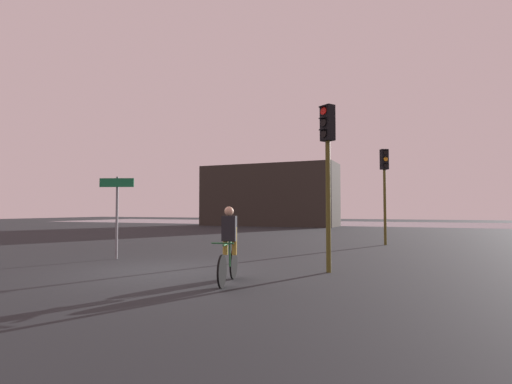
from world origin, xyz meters
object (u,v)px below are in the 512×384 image
(distant_building, at_px, (269,195))
(traffic_light_far_right, at_px, (385,178))
(traffic_light_near_right, at_px, (328,155))
(direction_sign_post, at_px, (117,205))
(cyclist, at_px, (229,244))

(distant_building, height_order, traffic_light_far_right, distant_building)
(traffic_light_near_right, relative_size, direction_sign_post, 1.61)
(traffic_light_near_right, xyz_separation_m, traffic_light_far_right, (0.59, 8.60, 0.04))
(traffic_light_near_right, bearing_deg, cyclist, 86.71)
(traffic_light_far_right, bearing_deg, distant_building, -87.53)
(traffic_light_far_right, xyz_separation_m, cyclist, (-2.23, -10.81, -2.14))
(cyclist, bearing_deg, direction_sign_post, -37.29)
(direction_sign_post, bearing_deg, cyclist, 135.48)
(traffic_light_near_right, xyz_separation_m, direction_sign_post, (-6.77, 0.05, -1.22))
(traffic_light_near_right, distance_m, cyclist, 3.46)
(distant_building, height_order, traffic_light_near_right, distant_building)
(traffic_light_near_right, height_order, direction_sign_post, traffic_light_near_right)
(distant_building, xyz_separation_m, direction_sign_post, (4.96, -26.07, -1.24))
(distant_building, relative_size, traffic_light_far_right, 3.10)
(traffic_light_near_right, xyz_separation_m, cyclist, (-1.65, -2.21, -2.10))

